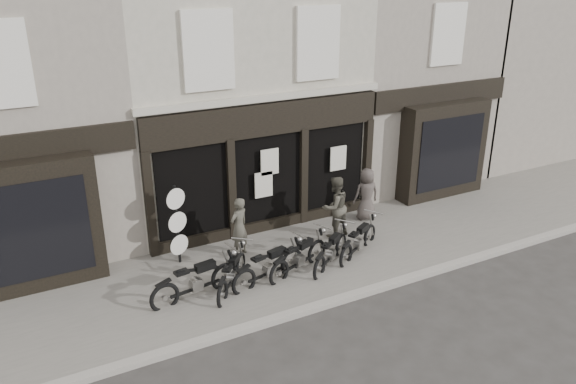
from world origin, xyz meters
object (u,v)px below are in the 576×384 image
man_left (239,227)px  motorcycle_5 (359,243)px  motorcycle_4 (331,254)px  man_centre (335,207)px  man_right (366,194)px  motorcycle_3 (299,259)px  advert_sign_post (178,228)px  motorcycle_2 (269,269)px  motorcycle_0 (197,284)px  motorcycle_1 (232,276)px

man_left → motorcycle_5: bearing=130.1°
motorcycle_4 → man_left: size_ratio=1.11×
man_centre → man_right: size_ratio=1.10×
motorcycle_3 → advert_sign_post: 3.22m
motorcycle_3 → advert_sign_post: bearing=124.2°
motorcycle_2 → man_right: bearing=10.7°
motorcycle_0 → advert_sign_post: advert_sign_post is taller
motorcycle_2 → motorcycle_5: (2.78, 0.16, -0.02)m
motorcycle_4 → motorcycle_1: bearing=142.2°
man_left → motorcycle_1: bearing=36.5°
motorcycle_2 → man_left: bearing=80.6°
advert_sign_post → man_centre: bearing=-25.3°
motorcycle_0 → man_centre: size_ratio=1.28×
motorcycle_3 → motorcycle_5: 1.88m
motorcycle_5 → motorcycle_2: bearing=153.9°
motorcycle_5 → advert_sign_post: (-4.46, 1.73, 0.71)m
motorcycle_1 → advert_sign_post: advert_sign_post is taller
motorcycle_1 → motorcycle_5: size_ratio=0.89×
man_right → motorcycle_0: bearing=24.0°
motorcycle_0 → motorcycle_2: 1.84m
motorcycle_5 → man_left: man_left is taller
motorcycle_1 → man_centre: man_centre is taller
motorcycle_3 → man_right: man_right is taller
motorcycle_2 → man_centre: bearing=12.8°
man_left → advert_sign_post: advert_sign_post is taller
motorcycle_0 → motorcycle_5: 4.61m
motorcycle_0 → motorcycle_2: bearing=-13.3°
motorcycle_5 → advert_sign_post: advert_sign_post is taller
motorcycle_3 → motorcycle_0: bearing=158.0°
motorcycle_4 → motorcycle_5: size_ratio=0.95×
man_left → man_right: size_ratio=1.01×
motorcycle_4 → man_right: 3.14m
motorcycle_4 → advert_sign_post: size_ratio=0.79×
man_centre → motorcycle_2: bearing=17.7°
man_left → man_centre: size_ratio=0.91×
motorcycle_3 → motorcycle_4: bearing=-26.4°
motorcycle_0 → motorcycle_3: motorcycle_0 is taller
motorcycle_2 → man_right: (4.24, 1.91, 0.51)m
motorcycle_1 → motorcycle_3: 1.83m
motorcycle_0 → motorcycle_5: size_ratio=1.20×
motorcycle_0 → man_centre: bearing=6.2°
motorcycle_4 → man_centre: 1.78m
motorcycle_3 → man_right: size_ratio=1.27×
motorcycle_0 → motorcycle_1: bearing=-8.4°
motorcycle_5 → man_centre: bearing=61.2°
man_right → motorcycle_1: bearing=26.6°
motorcycle_0 → motorcycle_1: 0.90m
man_centre → man_left: bearing=-12.9°
motorcycle_1 → motorcycle_5: motorcycle_5 is taller
motorcycle_2 → man_left: man_left is taller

